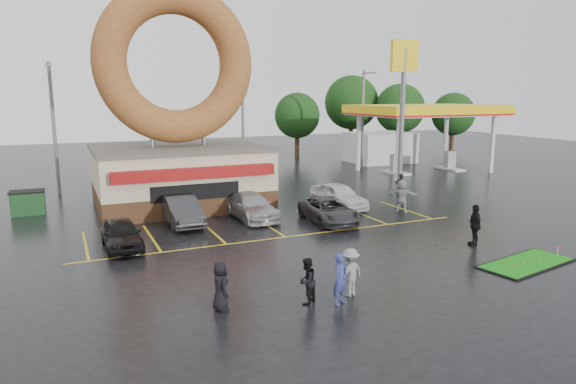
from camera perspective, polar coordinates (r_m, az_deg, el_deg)
name	(u,v)px	position (r m, az deg, el deg)	size (l,w,h in m)	color
ground	(317,257)	(22.23, 3.27, -7.22)	(120.00, 120.00, 0.00)	black
donut_shop	(178,134)	(32.51, -12.10, 6.36)	(10.20, 8.70, 13.50)	#472B19
gas_station	(405,128)	(49.70, 12.86, 6.94)	(12.30, 13.65, 5.90)	silver
shell_sign	(403,87)	(38.25, 12.68, 11.35)	(2.20, 0.36, 10.60)	slate
streetlight_left	(54,125)	(38.71, -24.59, 6.78)	(0.40, 2.21, 9.00)	slate
streetlight_mid	(243,120)	(42.03, -4.99, 7.97)	(0.40, 2.21, 9.00)	slate
streetlight_right	(363,117)	(48.17, 8.35, 8.27)	(0.40, 2.21, 9.00)	slate
tree_far_a	(400,109)	(60.47, 12.33, 9.03)	(5.60, 5.60, 8.00)	#332114
tree_far_b	(453,114)	(62.72, 17.87, 8.22)	(4.90, 4.90, 7.00)	#332114
tree_far_c	(352,103)	(61.57, 7.08, 9.83)	(6.30, 6.30, 9.00)	#332114
tree_far_d	(297,116)	(56.07, 1.02, 8.48)	(4.90, 4.90, 7.00)	#332114
car_black	(122,234)	(24.39, -18.01, -4.47)	(1.57, 3.91, 1.33)	black
car_dgrey	(181,210)	(28.00, -11.77, -2.02)	(1.60, 4.58, 1.51)	#2C2B2E
car_silver	(251,206)	(28.78, -4.13, -1.58)	(1.96, 4.81, 1.40)	#A2A1A6
car_grey	(329,210)	(27.98, 4.54, -2.06)	(2.14, 4.65, 1.29)	#313133
car_white	(339,196)	(31.43, 5.63, -0.41)	(1.82, 4.52, 1.54)	silver
person_blue	(340,279)	(17.28, 5.85, -9.60)	(0.63, 0.42, 1.74)	navy
person_blackjkt	(307,281)	(17.29, 2.08, -9.85)	(0.76, 0.60, 1.57)	black
person_hoodie	(350,272)	(18.01, 6.92, -8.84)	(1.09, 0.63, 1.69)	gray
person_bystander	(220,286)	(16.92, -7.52, -10.29)	(0.80, 0.52, 1.64)	black
person_cameraman	(475,225)	(25.11, 20.03, -3.46)	(1.13, 0.47, 1.93)	black
person_walker_near	(402,196)	(30.89, 12.54, -0.42)	(1.82, 0.58, 1.96)	#98989B
person_walker_far	(400,187)	(34.11, 12.39, 0.51)	(0.66, 0.43, 1.80)	black
dumpster	(28,203)	(33.34, -26.92, -1.11)	(1.80, 1.20, 1.30)	#18401D
putting_green	(527,263)	(23.47, 24.98, -7.18)	(4.72, 2.71, 0.56)	black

